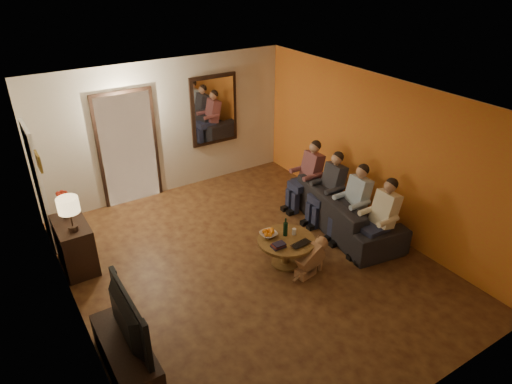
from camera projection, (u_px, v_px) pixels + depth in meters
floor at (250, 264)px, 7.09m from camera, size 5.00×6.00×0.01m
ceiling at (249, 101)px, 5.86m from camera, size 5.00×6.00×0.01m
back_wall at (167, 128)px, 8.71m from camera, size 5.00×0.02×2.60m
front_wall at (419, 317)px, 4.24m from camera, size 5.00×0.02×2.60m
left_wall at (67, 244)px, 5.29m from camera, size 0.02×6.00×2.60m
right_wall at (376, 153)px, 7.66m from camera, size 0.02×6.00×2.60m
orange_accent at (375, 153)px, 7.65m from camera, size 0.01×6.00×2.60m
kitchen_doorway at (128, 149)px, 8.43m from camera, size 1.00×0.06×2.10m
door_trim at (128, 150)px, 8.43m from camera, size 1.12×0.04×2.22m
fridge_glimpse at (142, 154)px, 8.63m from camera, size 0.45×0.03×1.70m
mirror_frame at (214, 110)px, 9.06m from camera, size 1.00×0.05×1.40m
mirror_glass at (215, 110)px, 9.04m from camera, size 0.86×0.02×1.26m
white_door at (40, 187)px, 7.16m from camera, size 0.06×0.85×2.04m
framed_art at (39, 162)px, 6.02m from camera, size 0.03×0.28×0.24m
art_canvas at (40, 161)px, 6.02m from camera, size 0.01×0.22×0.18m
dresser at (75, 245)px, 6.87m from camera, size 0.45×0.86×0.77m
table_lamp at (70, 214)px, 6.40m from camera, size 0.30×0.30×0.54m
flower_vase at (64, 204)px, 6.75m from camera, size 0.14×0.14×0.44m
tv_stand at (127, 356)px, 5.22m from camera, size 0.45×1.29×0.43m
tv at (120, 321)px, 4.96m from camera, size 1.13×0.15×0.65m
sofa at (345, 209)px, 7.91m from camera, size 2.50×1.30×0.69m
person_a at (381, 221)px, 7.08m from camera, size 0.60×0.40×1.20m
person_b at (354, 205)px, 7.52m from camera, size 0.60×0.40×1.20m
person_c at (330, 190)px, 7.97m from camera, size 0.60×0.40×1.20m
person_d at (309, 177)px, 8.42m from camera, size 0.60×0.40×1.20m
dog at (311, 257)px, 6.77m from camera, size 0.59×0.33×0.56m
coffee_table at (286, 251)px, 7.00m from camera, size 0.92×0.92×0.45m
bowl at (268, 234)px, 6.96m from camera, size 0.26×0.26×0.06m
oranges at (268, 231)px, 6.92m from camera, size 0.20×0.20×0.08m
wine_bottle at (286, 227)px, 6.92m from camera, size 0.07×0.07×0.31m
wine_glass at (294, 232)px, 6.99m from camera, size 0.06×0.06×0.10m
book_stack at (278, 245)px, 6.70m from camera, size 0.20×0.15×0.07m
laptop at (303, 246)px, 6.72m from camera, size 0.35×0.25×0.03m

